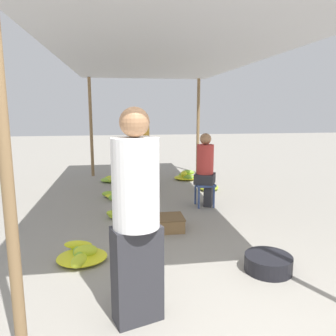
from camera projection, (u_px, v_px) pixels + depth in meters
canopy_post_front_left at (8, 187)px, 2.06m from camera, size 0.08×0.08×2.51m
canopy_post_back_left at (91, 128)px, 8.38m from camera, size 0.08×0.08×2.51m
canopy_post_back_right at (198, 127)px, 8.79m from camera, size 0.08×0.08×2.51m
canopy_tarp at (162, 58)px, 5.19m from camera, size 3.21×6.89×0.04m
vendor_foreground at (136, 215)px, 2.59m from camera, size 0.47×0.47×1.76m
stool at (205, 188)px, 5.88m from camera, size 0.34×0.34×0.42m
vendor_seated at (206, 169)px, 5.83m from camera, size 0.45×0.45×1.32m
basin_black at (268, 263)px, 3.56m from camera, size 0.51×0.51×0.18m
banana_pile_left_0 at (81, 254)px, 3.78m from camera, size 0.58×0.61×0.21m
banana_pile_left_1 at (118, 194)px, 6.49m from camera, size 0.71×0.61×0.15m
banana_pile_left_2 at (119, 212)px, 5.29m from camera, size 0.41×0.42×0.22m
banana_pile_left_3 at (111, 179)px, 7.91m from camera, size 0.57×0.59×0.14m
banana_pile_right_0 at (186, 176)px, 8.13m from camera, size 0.58×0.59×0.24m
banana_pile_right_1 at (207, 188)px, 7.06m from camera, size 0.50×0.39×0.15m
crate_near at (169, 223)px, 4.77m from camera, size 0.42×0.42×0.20m
shopper_walking_mid at (141, 149)px, 7.15m from camera, size 0.41×0.41×1.69m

